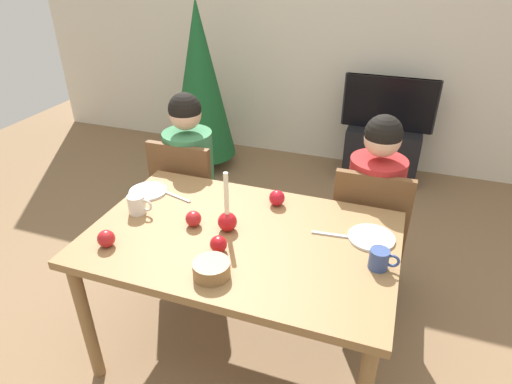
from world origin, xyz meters
name	(u,v)px	position (x,y,z in m)	size (l,w,h in m)	color
ground_plane	(244,348)	(0.00, 0.00, 0.00)	(7.68, 7.68, 0.00)	brown
back_wall	(346,23)	(0.00, 2.60, 1.30)	(6.40, 0.10, 2.60)	beige
dining_table	(242,250)	(0.00, 0.00, 0.67)	(1.40, 0.90, 0.75)	olive
chair_left	(189,196)	(-0.59, 0.61, 0.51)	(0.40, 0.40, 0.90)	brown
chair_right	(369,229)	(0.53, 0.61, 0.51)	(0.40, 0.40, 0.90)	brown
person_left_child	(191,185)	(-0.59, 0.64, 0.57)	(0.30, 0.30, 1.17)	#33384C
person_right_child	(371,217)	(0.53, 0.64, 0.57)	(0.30, 0.30, 1.17)	#33384C
tv_stand	(381,153)	(0.48, 2.30, 0.24)	(0.64, 0.40, 0.48)	black
tv	(389,103)	(0.48, 2.30, 0.71)	(0.79, 0.05, 0.46)	black
christmas_tree	(200,81)	(-1.15, 1.98, 0.84)	(0.60, 0.60, 1.62)	brown
candle_centerpiece	(227,218)	(-0.08, 0.02, 0.81)	(0.09, 0.09, 0.30)	red
plate_left	(148,191)	(-0.62, 0.20, 0.76)	(0.20, 0.20, 0.01)	silver
plate_right	(371,238)	(0.56, 0.17, 0.76)	(0.21, 0.21, 0.01)	white
mug_left	(137,204)	(-0.55, 0.01, 0.80)	(0.13, 0.09, 0.10)	silver
mug_right	(380,259)	(0.61, -0.03, 0.79)	(0.12, 0.08, 0.09)	#33477F
fork_left	(177,197)	(-0.44, 0.21, 0.75)	(0.18, 0.01, 0.01)	silver
fork_right	(331,235)	(0.39, 0.13, 0.75)	(0.18, 0.01, 0.01)	silver
bowl_walnuts	(212,269)	(-0.01, -0.30, 0.78)	(0.15, 0.15, 0.06)	olive
apple_near_candle	(277,198)	(0.07, 0.31, 0.79)	(0.08, 0.08, 0.08)	red
apple_by_left_plate	(218,244)	(-0.05, -0.14, 0.79)	(0.07, 0.07, 0.07)	#AD1117
apple_by_right_mug	(193,219)	(-0.24, 0.00, 0.79)	(0.08, 0.08, 0.08)	#AD1E21
apple_far_edge	(106,239)	(-0.53, -0.27, 0.79)	(0.08, 0.08, 0.08)	#AD1C1F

